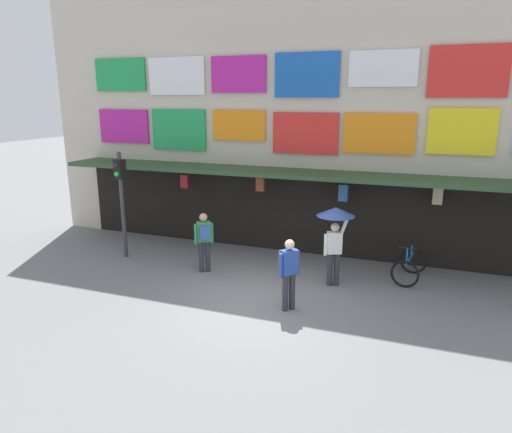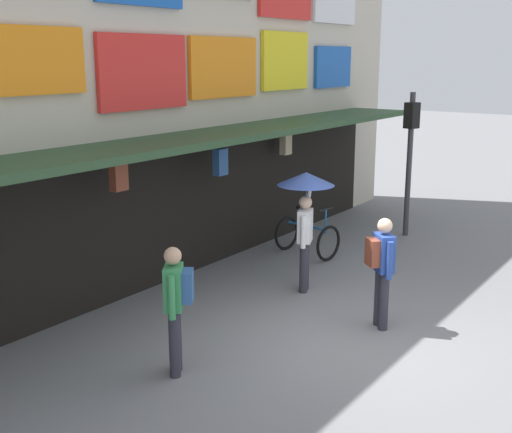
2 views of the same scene
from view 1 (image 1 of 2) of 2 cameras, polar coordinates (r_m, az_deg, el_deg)
name	(u,v)px [view 1 (image 1 of 2)]	position (r m, az deg, el deg)	size (l,w,h in m)	color
ground_plane	(260,304)	(11.01, 0.46, -10.80)	(80.00, 80.00, 0.00)	slate
shopfront	(310,123)	(14.35, 6.78, 11.45)	(18.00, 2.60, 8.00)	beige
traffic_light_near	(121,188)	(14.08, -16.45, 3.41)	(0.32, 0.35, 3.20)	#38383D
bicycle_parked	(409,266)	(12.85, 18.51, -5.88)	(0.89, 1.26, 1.05)	black
pedestrian_in_yellow	(289,269)	(10.39, 4.08, -6.53)	(0.47, 0.47, 1.68)	#2D2D38
pedestrian_in_green	(204,238)	(12.66, -6.48, -2.68)	(0.48, 0.47, 1.68)	#2D2D38
pedestrian_with_umbrella	(335,224)	(11.64, 9.83, -0.96)	(0.96, 0.96, 2.08)	#2D2D38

